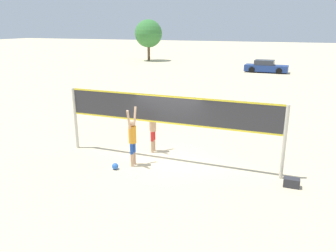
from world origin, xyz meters
TOP-DOWN VIEW (x-y plane):
  - ground_plane at (0.00, 0.00)m, footprint 200.00×200.00m
  - volleyball_net at (0.00, 0.00)m, footprint 8.27×0.13m
  - player_spiker at (-1.06, -0.81)m, footprint 0.28×0.71m
  - player_blocker at (-0.92, 0.71)m, footprint 0.28×0.71m
  - volleyball at (-1.51, -1.36)m, footprint 0.24×0.24m
  - gear_bag at (4.42, -0.54)m, footprint 0.50×0.28m
  - parked_car_near at (1.30, 26.96)m, footprint 4.63×1.98m
  - tree_left_cluster at (-15.82, 33.89)m, footprint 3.92×3.92m

SIDE VIEW (x-z plane):
  - ground_plane at x=0.00m, z-range 0.00..0.00m
  - volleyball at x=-1.51m, z-range 0.00..0.24m
  - gear_bag at x=4.42m, z-range 0.00..0.29m
  - parked_car_near at x=1.30m, z-range -0.07..1.27m
  - player_spiker at x=-1.06m, z-range 0.06..2.22m
  - player_blocker at x=-0.92m, z-range 0.06..2.24m
  - volleyball_net at x=0.00m, z-range 0.52..3.07m
  - tree_left_cluster at x=-15.82m, z-range 0.93..6.74m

